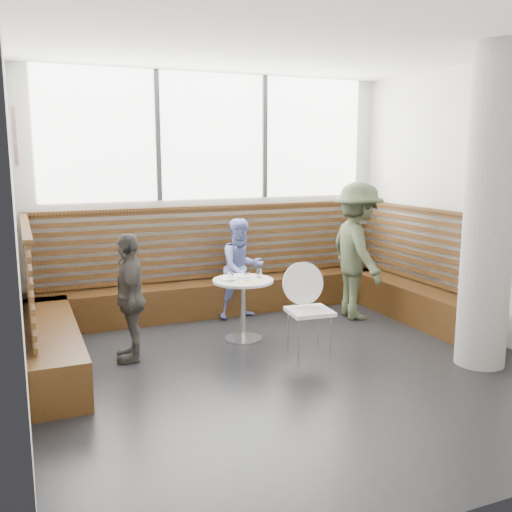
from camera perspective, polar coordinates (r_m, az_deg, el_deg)
name	(u,v)px	position (r m, az deg, el deg)	size (l,w,h in m)	color
room	(296,212)	(5.53, 4.02, 4.45)	(5.00, 5.00, 3.20)	silver
booth	(233,292)	(7.33, -2.35, -3.57)	(5.00, 2.50, 1.44)	#3A230E
concrete_column	(490,210)	(6.13, 22.35, 4.27)	(0.50, 0.50, 3.20)	gray
wall_art	(15,136)	(5.30, -22.99, 10.99)	(0.50, 0.50, 0.03)	white
cafe_table	(243,297)	(6.62, -1.30, -4.09)	(0.70, 0.70, 0.72)	silver
cafe_chair	(306,301)	(6.22, 5.04, -4.50)	(0.47, 0.46, 0.98)	white
adult_man	(357,251)	(7.57, 10.09, 0.50)	(1.16, 0.67, 1.79)	#3F4930
child_back	(242,269)	(7.51, -1.46, -1.26)	(0.64, 0.50, 1.32)	#7A89D4
child_left	(130,297)	(6.11, -12.48, -4.04)	(0.79, 0.33, 1.35)	#43403D
plate_near	(228,279)	(6.58, -2.80, -2.30)	(0.21, 0.21, 0.01)	white
plate_far	(243,276)	(6.71, -1.30, -2.03)	(0.21, 0.21, 0.01)	white
glass_left	(231,277)	(6.49, -2.52, -2.08)	(0.06, 0.06, 0.10)	white
glass_mid	(247,276)	(6.50, -0.88, -2.02)	(0.07, 0.07, 0.11)	white
glass_right	(259,273)	(6.69, 0.32, -1.67)	(0.07, 0.07, 0.11)	white
menu_card	(252,282)	(6.44, -0.38, -2.60)	(0.18, 0.13, 0.00)	#A5C64C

